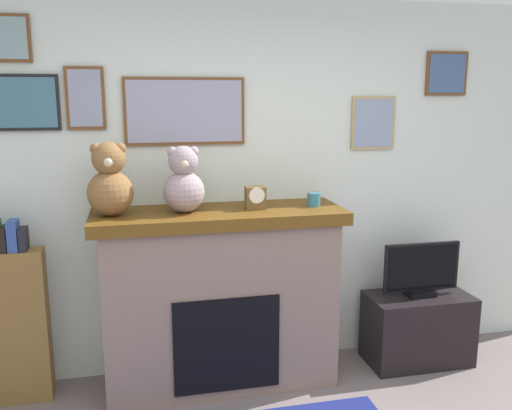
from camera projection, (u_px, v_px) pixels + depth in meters
back_wall at (247, 186)px, 3.90m from camera, size 5.20×0.15×2.60m
fireplace at (220, 297)px, 3.67m from camera, size 1.63×0.59×1.22m
bookshelf at (8, 319)px, 3.45m from camera, size 0.48×0.16×1.21m
tv_stand at (417, 328)px, 4.03m from camera, size 0.75×0.40×0.52m
television at (421, 271)px, 3.94m from camera, size 0.58×0.14×0.39m
candle_jar at (314, 199)px, 3.66m from camera, size 0.09×0.09×0.09m
mantel_clock at (255, 198)px, 3.57m from camera, size 0.13×0.10×0.15m
teddy_bear_brown at (110, 183)px, 3.34m from camera, size 0.28×0.28×0.46m
teddy_bear_cream at (184, 183)px, 3.45m from camera, size 0.26×0.26×0.42m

